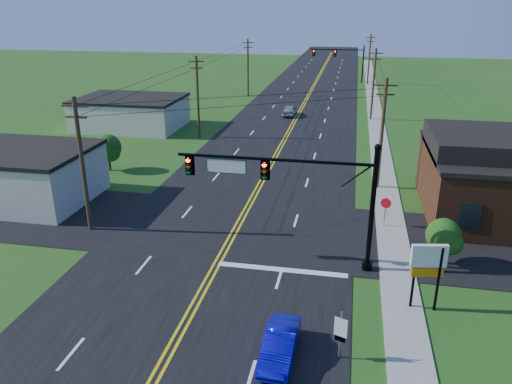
% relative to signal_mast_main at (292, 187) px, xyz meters
% --- Properties ---
extents(ground, '(260.00, 260.00, 0.00)m').
position_rel_signal_mast_main_xyz_m(ground, '(-4.34, -8.00, -4.75)').
color(ground, '#214E16').
rests_on(ground, ground).
extents(road_main, '(16.00, 220.00, 0.04)m').
position_rel_signal_mast_main_xyz_m(road_main, '(-4.34, 42.00, -4.73)').
color(road_main, black).
rests_on(road_main, ground).
extents(road_cross, '(70.00, 10.00, 0.04)m').
position_rel_signal_mast_main_xyz_m(road_cross, '(-4.34, 4.00, -4.73)').
color(road_cross, black).
rests_on(road_cross, ground).
extents(sidewalk, '(2.00, 160.00, 0.08)m').
position_rel_signal_mast_main_xyz_m(sidewalk, '(6.16, 32.00, -4.71)').
color(sidewalk, gray).
rests_on(sidewalk, ground).
extents(signal_mast_main, '(11.30, 0.60, 7.48)m').
position_rel_signal_mast_main_xyz_m(signal_mast_main, '(0.00, 0.00, 0.00)').
color(signal_mast_main, black).
rests_on(signal_mast_main, ground).
extents(signal_mast_far, '(10.98, 0.60, 7.48)m').
position_rel_signal_mast_main_xyz_m(signal_mast_far, '(0.10, 72.00, -0.20)').
color(signal_mast_far, black).
rests_on(signal_mast_far, ground).
extents(cream_bldg_near, '(10.20, 8.20, 4.10)m').
position_rel_signal_mast_main_xyz_m(cream_bldg_near, '(-21.34, 6.00, -2.69)').
color(cream_bldg_near, silver).
rests_on(cream_bldg_near, ground).
extents(cream_bldg_far, '(12.20, 9.20, 3.70)m').
position_rel_signal_mast_main_xyz_m(cream_bldg_far, '(-23.34, 30.00, -2.89)').
color(cream_bldg_far, silver).
rests_on(cream_bldg_far, ground).
extents(utility_pole_left_a, '(1.80, 0.28, 9.00)m').
position_rel_signal_mast_main_xyz_m(utility_pole_left_a, '(-13.84, 2.00, -0.03)').
color(utility_pole_left_a, '#362A18').
rests_on(utility_pole_left_a, ground).
extents(utility_pole_left_b, '(1.80, 0.28, 9.00)m').
position_rel_signal_mast_main_xyz_m(utility_pole_left_b, '(-13.84, 27.00, -0.03)').
color(utility_pole_left_b, '#362A18').
rests_on(utility_pole_left_b, ground).
extents(utility_pole_left_c, '(1.80, 0.28, 9.00)m').
position_rel_signal_mast_main_xyz_m(utility_pole_left_c, '(-13.84, 54.00, -0.03)').
color(utility_pole_left_c, '#362A18').
rests_on(utility_pole_left_c, ground).
extents(utility_pole_right_a, '(1.80, 0.28, 9.00)m').
position_rel_signal_mast_main_xyz_m(utility_pole_right_a, '(5.46, 14.00, -0.03)').
color(utility_pole_right_a, '#362A18').
rests_on(utility_pole_right_a, ground).
extents(utility_pole_right_b, '(1.80, 0.28, 9.00)m').
position_rel_signal_mast_main_xyz_m(utility_pole_right_b, '(5.46, 40.00, -0.03)').
color(utility_pole_right_b, '#362A18').
rests_on(utility_pole_right_b, ground).
extents(utility_pole_right_c, '(1.80, 0.28, 9.00)m').
position_rel_signal_mast_main_xyz_m(utility_pole_right_c, '(5.46, 70.00, -0.03)').
color(utility_pole_right_c, '#362A18').
rests_on(utility_pole_right_c, ground).
extents(tree_right_back, '(3.00, 3.00, 4.10)m').
position_rel_signal_mast_main_xyz_m(tree_right_back, '(11.66, 18.00, -2.15)').
color(tree_right_back, '#362A18').
rests_on(tree_right_back, ground).
extents(shrub_corner, '(2.00, 2.00, 2.86)m').
position_rel_signal_mast_main_xyz_m(shrub_corner, '(8.66, 1.50, -2.90)').
color(shrub_corner, '#362A18').
rests_on(shrub_corner, ground).
extents(tree_left, '(2.40, 2.40, 3.37)m').
position_rel_signal_mast_main_xyz_m(tree_left, '(-18.34, 14.00, -2.59)').
color(tree_left, '#362A18').
rests_on(tree_left, ground).
extents(blue_car, '(1.46, 3.88, 1.26)m').
position_rel_signal_mast_main_xyz_m(blue_car, '(0.65, -8.46, -4.12)').
color(blue_car, '#0A08B1').
rests_on(blue_car, ground).
extents(distant_car, '(1.75, 4.22, 1.43)m').
position_rel_signal_mast_main_xyz_m(distant_car, '(-5.20, 40.24, -4.03)').
color(distant_car, '#A9A9AE').
rests_on(distant_car, ground).
extents(route_sign, '(0.56, 0.24, 2.36)m').
position_rel_signal_mast_main_xyz_m(route_sign, '(3.16, -8.02, -3.38)').
color(route_sign, slate).
rests_on(route_sign, ground).
extents(stop_sign, '(0.73, 0.26, 2.11)m').
position_rel_signal_mast_main_xyz_m(stop_sign, '(5.68, 6.21, -3.23)').
color(stop_sign, slate).
rests_on(stop_sign, ground).
extents(pylon_sign, '(1.75, 0.55, 3.57)m').
position_rel_signal_mast_main_xyz_m(pylon_sign, '(7.13, -3.45, -2.15)').
color(pylon_sign, black).
rests_on(pylon_sign, ground).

